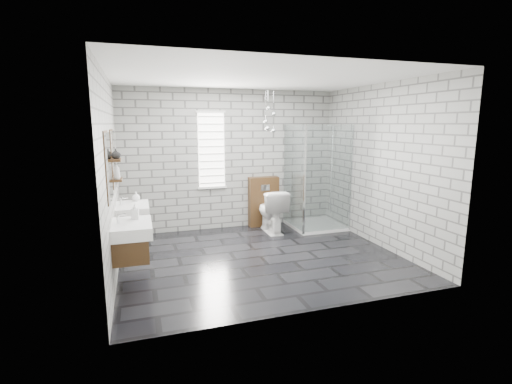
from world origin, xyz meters
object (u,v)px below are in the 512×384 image
shower_enclosure (314,204)px  toilet (271,211)px  cistern_panel (264,201)px  vanity_right (130,211)px  vanity_left (128,230)px

shower_enclosure → toilet: shower_enclosure is taller
cistern_panel → shower_enclosure: size_ratio=0.49×
vanity_right → cistern_panel: size_ratio=1.57×
cistern_panel → toilet: (0.00, -0.46, -0.09)m
vanity_left → vanity_right: size_ratio=1.00×
vanity_left → shower_enclosure: size_ratio=0.77×
vanity_right → cistern_panel: vanity_right is taller
vanity_left → vanity_right: bearing=90.0°
vanity_left → vanity_right: same height
vanity_left → toilet: (2.54, 1.80, -0.34)m
vanity_right → toilet: bearing=15.8°
vanity_right → cistern_panel: (2.54, 1.18, -0.26)m
vanity_right → toilet: 2.66m
shower_enclosure → vanity_left: bearing=-152.9°
toilet → shower_enclosure: bearing=177.0°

